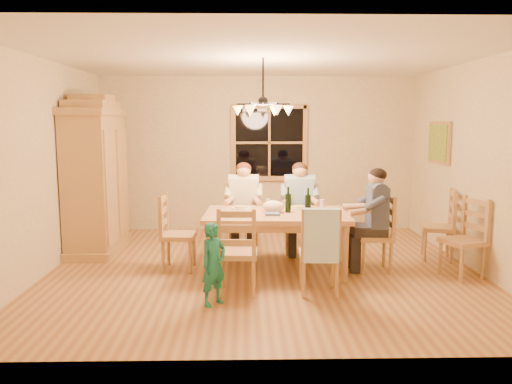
{
  "coord_description": "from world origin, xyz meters",
  "views": [
    {
      "loc": [
        -0.23,
        -6.31,
        1.91
      ],
      "look_at": [
        -0.09,
        0.1,
        1.01
      ],
      "focal_mm": 35.0,
      "sensor_mm": 36.0,
      "label": 1
    }
  ],
  "objects_px": {
    "dining_table": "(276,220)",
    "adult_slate_man": "(376,207)",
    "armoire": "(96,180)",
    "adult_plaid_man": "(299,196)",
    "chair_far_right": "(299,233)",
    "wine_bottle_b": "(308,201)",
    "chair_end_left": "(179,247)",
    "chandelier": "(263,109)",
    "chair_spare_front": "(462,253)",
    "chair_spare_back": "(437,238)",
    "chair_near_right": "(319,267)",
    "chair_far_left": "(244,233)",
    "wine_bottle_a": "(288,200)",
    "chair_end_right": "(374,248)",
    "chair_near_left": "(238,266)",
    "adult_woman": "(244,196)",
    "child": "(213,264)"
  },
  "relations": [
    {
      "from": "wine_bottle_a",
      "to": "chair_near_left",
      "type": "bearing_deg",
      "value": -126.72
    },
    {
      "from": "chair_near_left",
      "to": "adult_plaid_man",
      "type": "height_order",
      "value": "adult_plaid_man"
    },
    {
      "from": "chandelier",
      "to": "chair_spare_back",
      "type": "bearing_deg",
      "value": 10.11
    },
    {
      "from": "chair_far_left",
      "to": "wine_bottle_b",
      "type": "distance_m",
      "value": 1.41
    },
    {
      "from": "chair_end_left",
      "to": "adult_plaid_man",
      "type": "xyz_separation_m",
      "value": [
        1.65,
        0.8,
        0.54
      ]
    },
    {
      "from": "wine_bottle_b",
      "to": "chair_end_left",
      "type": "bearing_deg",
      "value": 175.31
    },
    {
      "from": "wine_bottle_b",
      "to": "chair_spare_back",
      "type": "distance_m",
      "value": 2.06
    },
    {
      "from": "chair_far_right",
      "to": "chair_spare_back",
      "type": "relative_size",
      "value": 1.0
    },
    {
      "from": "armoire",
      "to": "chair_near_left",
      "type": "xyz_separation_m",
      "value": [
        2.11,
        -1.91,
        -0.75
      ]
    },
    {
      "from": "chair_spare_back",
      "to": "chair_near_left",
      "type": "bearing_deg",
      "value": 129.52
    },
    {
      "from": "wine_bottle_a",
      "to": "dining_table",
      "type": "bearing_deg",
      "value": -174.25
    },
    {
      "from": "chair_near_left",
      "to": "chair_end_right",
      "type": "bearing_deg",
      "value": 26.57
    },
    {
      "from": "chair_near_left",
      "to": "adult_slate_man",
      "type": "height_order",
      "value": "adult_slate_man"
    },
    {
      "from": "armoire",
      "to": "chair_spare_back",
      "type": "distance_m",
      "value": 4.96
    },
    {
      "from": "chair_far_right",
      "to": "chair_spare_front",
      "type": "distance_m",
      "value": 2.23
    },
    {
      "from": "chair_end_left",
      "to": "chair_far_left",
      "type": "bearing_deg",
      "value": 136.74
    },
    {
      "from": "chair_far_right",
      "to": "adult_slate_man",
      "type": "xyz_separation_m",
      "value": [
        0.88,
        -0.89,
        0.54
      ]
    },
    {
      "from": "wine_bottle_a",
      "to": "child",
      "type": "xyz_separation_m",
      "value": [
        -0.88,
        -1.23,
        -0.49
      ]
    },
    {
      "from": "armoire",
      "to": "wine_bottle_a",
      "type": "relative_size",
      "value": 6.97
    },
    {
      "from": "chair_end_left",
      "to": "child",
      "type": "height_order",
      "value": "chair_end_left"
    },
    {
      "from": "adult_slate_man",
      "to": "wine_bottle_b",
      "type": "relative_size",
      "value": 2.65
    },
    {
      "from": "chair_far_left",
      "to": "chair_near_right",
      "type": "relative_size",
      "value": 1.0
    },
    {
      "from": "chair_far_right",
      "to": "chair_spare_back",
      "type": "xyz_separation_m",
      "value": [
        1.89,
        -0.37,
        0.0
      ]
    },
    {
      "from": "chair_far_right",
      "to": "wine_bottle_b",
      "type": "distance_m",
      "value": 1.12
    },
    {
      "from": "chair_end_left",
      "to": "wine_bottle_a",
      "type": "bearing_deg",
      "value": 90.85
    },
    {
      "from": "chair_near_left",
      "to": "chair_end_left",
      "type": "height_order",
      "value": "same"
    },
    {
      "from": "adult_woman",
      "to": "chair_spare_back",
      "type": "height_order",
      "value": "adult_woman"
    },
    {
      "from": "chair_near_right",
      "to": "chair_end_right",
      "type": "relative_size",
      "value": 1.0
    },
    {
      "from": "chair_far_left",
      "to": "child",
      "type": "xyz_separation_m",
      "value": [
        -0.31,
        -2.1,
        0.14
      ]
    },
    {
      "from": "chair_far_right",
      "to": "chair_end_right",
      "type": "height_order",
      "value": "same"
    },
    {
      "from": "chair_end_right",
      "to": "adult_plaid_man",
      "type": "height_order",
      "value": "adult_plaid_man"
    },
    {
      "from": "chair_near_right",
      "to": "chair_end_left",
      "type": "bearing_deg",
      "value": 153.43
    },
    {
      "from": "adult_plaid_man",
      "to": "adult_slate_man",
      "type": "distance_m",
      "value": 1.25
    },
    {
      "from": "dining_table",
      "to": "child",
      "type": "height_order",
      "value": "child"
    },
    {
      "from": "chair_near_right",
      "to": "adult_plaid_man",
      "type": "bearing_deg",
      "value": 93.37
    },
    {
      "from": "chair_far_right",
      "to": "child",
      "type": "xyz_separation_m",
      "value": [
        -1.12,
        -2.06,
        0.14
      ]
    },
    {
      "from": "chair_near_right",
      "to": "chair_spare_front",
      "type": "relative_size",
      "value": 1.0
    },
    {
      "from": "child",
      "to": "adult_woman",
      "type": "bearing_deg",
      "value": 35.57
    },
    {
      "from": "chandelier",
      "to": "chair_end_left",
      "type": "relative_size",
      "value": 0.78
    },
    {
      "from": "dining_table",
      "to": "adult_slate_man",
      "type": "height_order",
      "value": "adult_slate_man"
    },
    {
      "from": "adult_slate_man",
      "to": "chair_spare_back",
      "type": "height_order",
      "value": "adult_slate_man"
    },
    {
      "from": "armoire",
      "to": "adult_plaid_man",
      "type": "distance_m",
      "value": 3.0
    },
    {
      "from": "adult_woman",
      "to": "wine_bottle_b",
      "type": "relative_size",
      "value": 2.65
    },
    {
      "from": "adult_woman",
      "to": "adult_plaid_man",
      "type": "bearing_deg",
      "value": -180.0
    },
    {
      "from": "chandelier",
      "to": "chair_spare_front",
      "type": "height_order",
      "value": "chandelier"
    },
    {
      "from": "armoire",
      "to": "adult_woman",
      "type": "height_order",
      "value": "armoire"
    },
    {
      "from": "chair_spare_front",
      "to": "chair_spare_back",
      "type": "distance_m",
      "value": 0.81
    },
    {
      "from": "chair_far_right",
      "to": "dining_table",
      "type": "bearing_deg",
      "value": 67.62
    },
    {
      "from": "dining_table",
      "to": "wine_bottle_a",
      "type": "xyz_separation_m",
      "value": [
        0.15,
        0.02,
        0.27
      ]
    },
    {
      "from": "armoire",
      "to": "chair_far_right",
      "type": "distance_m",
      "value": 3.08
    }
  ]
}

